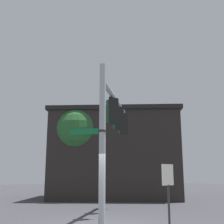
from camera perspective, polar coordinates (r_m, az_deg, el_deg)
signal_pole at (r=10.85m, az=-1.92°, el=-5.60°), size 0.25×0.25×6.01m
mast_arm at (r=14.16m, az=0.62°, el=2.44°), size 4.64×4.06×0.21m
traffic_light_nearest_pole at (r=12.97m, az=-0.19°, el=0.12°), size 0.54×0.49×1.31m
traffic_light_mid_inner at (r=14.65m, az=1.00°, el=-1.28°), size 0.54×0.49×1.31m
traffic_light_mid_outer at (r=16.34m, az=1.96°, el=-2.39°), size 0.54×0.49×1.31m
street_name_sign at (r=10.98m, az=-3.88°, el=-3.82°), size 0.99×1.11×0.22m
storefront_building at (r=22.25m, az=0.65°, el=-8.36°), size 11.06×10.91×6.38m
tree_by_storefront at (r=20.91m, az=-6.73°, el=-3.65°), size 3.47×3.47×6.56m
historical_marker at (r=11.05m, az=10.97°, el=-13.82°), size 0.60×0.08×2.13m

